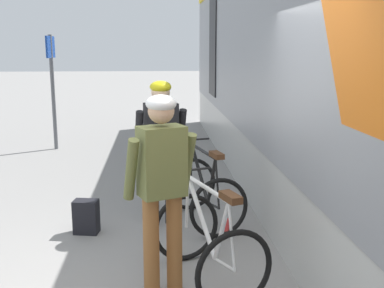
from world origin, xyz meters
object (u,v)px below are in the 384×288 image
object	(u,v)px
backpack_on_platform	(86,217)
bicycle_far_black	(204,192)
bicycle_near_white	(208,242)
cyclist_far_in_dark	(161,140)
cyclist_near_in_olive	(162,178)
water_bottle_near_the_bikes	(227,227)
platform_sign_post	(52,73)

from	to	relation	value
backpack_on_platform	bicycle_far_black	bearing A→B (deg)	18.93
bicycle_near_white	bicycle_far_black	world-z (taller)	same
cyclist_far_in_dark	backpack_on_platform	distance (m)	1.25
cyclist_near_in_olive	cyclist_far_in_dark	bearing A→B (deg)	89.43
bicycle_far_black	backpack_on_platform	bearing A→B (deg)	-171.00
bicycle_near_white	water_bottle_near_the_bikes	distance (m)	1.18
bicycle_far_black	platform_sign_post	xyz separation A→B (m)	(-2.72, 4.55, 1.22)
cyclist_near_in_olive	platform_sign_post	world-z (taller)	platform_sign_post
backpack_on_platform	platform_sign_post	xyz separation A→B (m)	(-1.32, 4.77, 1.42)
bicycle_far_black	water_bottle_near_the_bikes	world-z (taller)	bicycle_far_black
platform_sign_post	water_bottle_near_the_bikes	bearing A→B (deg)	-59.40
cyclist_far_in_dark	bicycle_near_white	xyz separation A→B (m)	(0.40, -1.52, -0.65)
bicycle_far_black	backpack_on_platform	xyz separation A→B (m)	(-1.41, -0.22, -0.20)
cyclist_near_in_olive	cyclist_far_in_dark	world-z (taller)	same
cyclist_far_in_dark	backpack_on_platform	world-z (taller)	cyclist_far_in_dark
bicycle_far_black	platform_sign_post	size ratio (longest dim) A/B	0.50
water_bottle_near_the_bikes	bicycle_far_black	bearing A→B (deg)	117.08
bicycle_far_black	platform_sign_post	distance (m)	5.44
cyclist_near_in_olive	bicycle_near_white	xyz separation A→B (m)	(0.41, 0.13, -0.65)
water_bottle_near_the_bikes	cyclist_far_in_dark	bearing A→B (deg)	149.56
bicycle_near_white	bicycle_far_black	xyz separation A→B (m)	(0.12, 1.52, 0.00)
bicycle_near_white	backpack_on_platform	distance (m)	1.84
platform_sign_post	bicycle_near_white	bearing A→B (deg)	-66.74
cyclist_far_in_dark	bicycle_far_black	world-z (taller)	cyclist_far_in_dark
cyclist_far_in_dark	backpack_on_platform	bearing A→B (deg)	-165.96
cyclist_far_in_dark	water_bottle_near_the_bikes	size ratio (longest dim) A/B	8.77
water_bottle_near_the_bikes	bicycle_near_white	bearing A→B (deg)	-107.33
backpack_on_platform	platform_sign_post	bearing A→B (deg)	115.38
cyclist_far_in_dark	platform_sign_post	distance (m)	5.09
water_bottle_near_the_bikes	platform_sign_post	xyz separation A→B (m)	(-2.94, 4.98, 1.52)
backpack_on_platform	water_bottle_near_the_bikes	world-z (taller)	backpack_on_platform
bicycle_near_white	backpack_on_platform	world-z (taller)	bicycle_near_white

